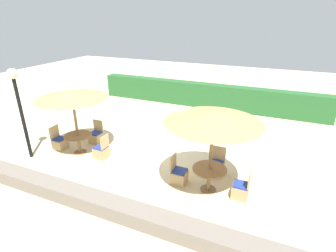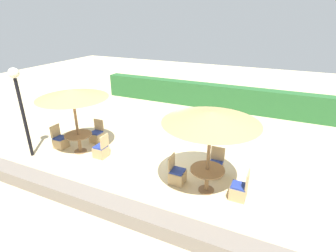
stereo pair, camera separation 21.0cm
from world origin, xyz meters
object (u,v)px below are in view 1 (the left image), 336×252
(patio_chair_front_right_west, at_px, (179,175))
(patio_chair_front_left_east, at_px, (102,151))
(lamp_post, at_px, (18,97))
(patio_chair_front_left_north, at_px, (96,136))
(round_table_front_left, at_px, (78,139))
(patio_chair_front_right_north, at_px, (217,167))
(parasol_front_left, at_px, (72,94))
(parasol_front_right, at_px, (213,117))
(patio_chair_front_right_east, at_px, (241,190))
(patio_chair_front_left_west, at_px, (60,142))
(round_table_front_right, at_px, (209,174))

(patio_chair_front_right_west, bearing_deg, patio_chair_front_left_east, -95.87)
(lamp_post, height_order, patio_chair_front_left_north, lamp_post)
(round_table_front_left, xyz_separation_m, patio_chair_front_left_east, (1.02, 0.02, -0.31))
(patio_chair_front_right_north, xyz_separation_m, patio_chair_front_left_north, (-5.18, 0.34, 0.00))
(patio_chair_front_right_west, distance_m, parasol_front_left, 4.72)
(patio_chair_front_right_north, xyz_separation_m, parasol_front_left, (-5.21, -0.65, 2.07))
(patio_chair_front_right_west, relative_size, patio_chair_front_left_north, 1.00)
(parasol_front_right, relative_size, patio_chair_front_right_west, 2.92)
(patio_chair_front_left_east, bearing_deg, round_table_front_left, 91.09)
(patio_chair_front_right_east, bearing_deg, patio_chair_front_left_west, 88.07)
(patio_chair_front_right_north, height_order, patio_chair_front_left_east, same)
(patio_chair_front_right_east, bearing_deg, parasol_front_left, 87.33)
(parasol_front_left, bearing_deg, lamp_post, -146.12)
(patio_chair_front_right_west, height_order, patio_chair_front_left_north, same)
(round_table_front_right, height_order, round_table_front_left, round_table_front_right)
(round_table_front_right, height_order, patio_chair_front_left_west, patio_chair_front_left_west)
(parasol_front_right, bearing_deg, round_table_front_left, 176.41)
(lamp_post, bearing_deg, patio_chair_front_right_north, 13.79)
(lamp_post, relative_size, round_table_front_left, 3.25)
(patio_chair_front_right_east, relative_size, round_table_front_left, 0.91)
(lamp_post, bearing_deg, round_table_front_right, 5.67)
(patio_chair_front_left_north, relative_size, patio_chair_front_left_west, 1.00)
(round_table_front_right, distance_m, patio_chair_front_right_east, 1.01)
(round_table_front_right, bearing_deg, parasol_front_right, 180.00)
(patio_chair_front_left_east, relative_size, patio_chair_front_left_north, 1.00)
(round_table_front_right, height_order, patio_chair_front_left_east, patio_chair_front_left_east)
(round_table_front_left, xyz_separation_m, patio_chair_front_left_north, (0.03, 0.99, -0.31))
(lamp_post, xyz_separation_m, patio_chair_front_left_west, (0.52, 0.94, -2.09))
(lamp_post, xyz_separation_m, round_table_front_left, (1.47, 0.99, -1.78))
(patio_chair_front_right_west, xyz_separation_m, patio_chair_front_left_north, (-4.19, 1.30, 0.00))
(patio_chair_front_right_east, height_order, patio_chair_front_left_west, same)
(parasol_front_left, bearing_deg, patio_chair_front_left_north, 88.05)
(round_table_front_right, xyz_separation_m, round_table_front_left, (-5.20, 0.33, -0.01))
(parasol_front_left, bearing_deg, round_table_front_left, -135.00)
(parasol_front_left, distance_m, patio_chair_front_left_west, 2.28)
(round_table_front_left, relative_size, patio_chair_front_left_north, 1.10)
(parasol_front_left, bearing_deg, patio_chair_front_right_north, 7.13)
(round_table_front_right, xyz_separation_m, patio_chair_front_right_north, (0.01, 0.98, -0.32))
(patio_chair_front_left_north, bearing_deg, patio_chair_front_left_west, 46.42)
(round_table_front_left, height_order, patio_chair_front_left_west, patio_chair_front_left_west)
(parasol_front_left, relative_size, patio_chair_front_left_west, 2.75)
(lamp_post, xyz_separation_m, patio_chair_front_right_north, (6.68, 1.64, -2.09))
(patio_chair_front_right_east, xyz_separation_m, patio_chair_front_left_north, (-6.13, 1.28, 0.00))
(lamp_post, relative_size, patio_chair_front_right_east, 3.57)
(parasol_front_right, height_order, round_table_front_left, parasol_front_right)
(lamp_post, bearing_deg, patio_chair_front_right_east, 5.25)
(patio_chair_front_right_west, relative_size, patio_chair_front_right_east, 1.00)
(parasol_front_right, relative_size, patio_chair_front_right_east, 2.92)
(round_table_front_left, bearing_deg, round_table_front_right, -3.59)
(patio_chair_front_right_east, bearing_deg, round_table_front_left, 87.33)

